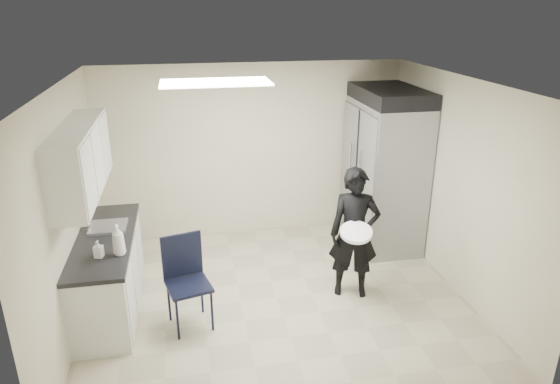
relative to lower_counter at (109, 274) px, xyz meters
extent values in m
plane|color=tan|center=(1.95, -0.20, -0.43)|extent=(4.50, 4.50, 0.00)
plane|color=white|center=(1.95, -0.20, 2.17)|extent=(4.50, 4.50, 0.00)
plane|color=beige|center=(1.95, 1.80, 0.87)|extent=(4.50, 0.00, 4.50)
plane|color=beige|center=(-0.30, -0.20, 0.87)|extent=(0.00, 4.00, 4.00)
plane|color=beige|center=(4.20, -0.20, 0.87)|extent=(0.00, 4.00, 4.00)
cube|color=white|center=(1.35, 0.20, 2.14)|extent=(1.20, 0.60, 0.02)
cube|color=silver|center=(0.00, 0.00, 0.00)|extent=(0.60, 1.90, 0.86)
cube|color=black|center=(0.00, 0.00, 0.46)|extent=(0.64, 1.95, 0.05)
cube|color=gray|center=(0.02, 0.25, 0.44)|extent=(0.42, 0.40, 0.14)
cylinder|color=silver|center=(-0.18, 0.25, 0.59)|extent=(0.02, 0.02, 0.24)
cube|color=silver|center=(-0.13, 0.00, 1.40)|extent=(0.35, 1.80, 0.75)
cube|color=black|center=(-0.19, 1.15, 1.19)|extent=(0.22, 0.30, 0.35)
cube|color=yellow|center=(-0.29, -0.10, 0.79)|extent=(0.00, 0.12, 0.07)
cube|color=yellow|center=(-0.29, 0.10, 0.75)|extent=(0.00, 0.12, 0.07)
cube|color=gray|center=(3.78, 1.07, 0.62)|extent=(0.80, 1.35, 2.10)
cube|color=black|center=(3.78, 1.07, 1.77)|extent=(0.80, 1.35, 0.20)
cube|color=black|center=(0.91, -0.56, 0.07)|extent=(0.55, 0.55, 1.01)
imported|color=black|center=(2.89, -0.25, 0.38)|extent=(0.68, 0.54, 1.62)
cylinder|color=white|center=(2.82, -0.49, 0.51)|extent=(0.45, 0.45, 0.05)
imported|color=white|center=(0.23, -0.46, 0.65)|extent=(0.14, 0.14, 0.34)
imported|color=#9FA0AA|center=(0.02, -0.48, 0.57)|extent=(0.10, 0.10, 0.19)
camera|label=1|loc=(1.00, -5.36, 2.97)|focal=32.00mm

